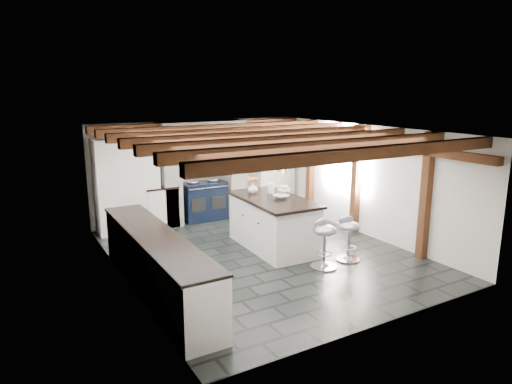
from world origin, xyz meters
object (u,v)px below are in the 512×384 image
range_cooker (204,200)px  bar_stool_far (324,238)px  bar_stool_near (349,233)px  kitchen_island (273,222)px

range_cooker → bar_stool_far: bearing=-81.1°
range_cooker → bar_stool_near: range_cooker is taller
range_cooker → bar_stool_far: (0.59, -3.75, 0.07)m
range_cooker → bar_stool_near: bearing=-72.2°
bar_stool_far → kitchen_island: bearing=97.5°
range_cooker → bar_stool_far: 3.80m
bar_stool_near → bar_stool_far: bearing=-157.5°
range_cooker → kitchen_island: 2.49m
range_cooker → kitchen_island: bearing=-81.5°
bar_stool_near → bar_stool_far: (-0.60, -0.06, 0.03)m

